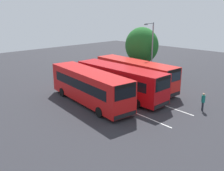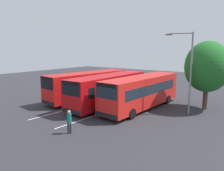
{
  "view_description": "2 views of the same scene",
  "coord_description": "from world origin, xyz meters",
  "views": [
    {
      "loc": [
        17.47,
        -17.87,
        8.56
      ],
      "look_at": [
        0.02,
        -0.85,
        1.4
      ],
      "focal_mm": 40.35,
      "sensor_mm": 36.0,
      "label": 1
    },
    {
      "loc": [
        17.85,
        13.44,
        5.82
      ],
      "look_at": [
        -1.16,
        -0.35,
        1.86
      ],
      "focal_mm": 34.4,
      "sensor_mm": 36.0,
      "label": 2
    }
  ],
  "objects": [
    {
      "name": "depot_tree",
      "position": [
        -4.12,
        8.79,
        4.18
      ],
      "size": [
        4.65,
        4.19,
        6.63
      ],
      "color": "#4C3823",
      "rests_on": "ground"
    },
    {
      "name": "street_lamp",
      "position": [
        -1.66,
        7.72,
        4.23
      ],
      "size": [
        0.67,
        2.38,
        7.33
      ],
      "rotation": [
        0.0,
        0.0,
        -1.36
      ],
      "color": "gray",
      "rests_on": "ground"
    },
    {
      "name": "bus_center_left",
      "position": [
        0.11,
        0.16,
        1.75
      ],
      "size": [
        10.82,
        2.71,
        3.19
      ],
      "rotation": [
        0.0,
        0.0,
        -0.01
      ],
      "color": "#B70C11",
      "rests_on": "ground"
    },
    {
      "name": "lane_stripe_inner_left",
      "position": [
        0.0,
        1.7,
        0.0
      ],
      "size": [
        16.23,
        1.35,
        0.01
      ],
      "primitive_type": "cube",
      "rotation": [
        0.0,
        0.0,
        -0.08
      ],
      "color": "silver",
      "rests_on": "ground"
    },
    {
      "name": "ground_plane",
      "position": [
        0.0,
        0.0,
        0.0
      ],
      "size": [
        76.04,
        76.04,
        0.0
      ],
      "primitive_type": "plane",
      "color": "#2B2B30"
    },
    {
      "name": "lane_stripe_outer_left",
      "position": [
        0.0,
        -1.7,
        0.0
      ],
      "size": [
        16.23,
        1.35,
        0.01
      ],
      "primitive_type": "cube",
      "rotation": [
        0.0,
        0.0,
        -0.08
      ],
      "color": "silver",
      "rests_on": "ground"
    },
    {
      "name": "pedestrian",
      "position": [
        8.05,
        2.66,
        0.99
      ],
      "size": [
        0.45,
        0.45,
        1.68
      ],
      "rotation": [
        0.0,
        0.0,
        3.92
      ],
      "color": "#232833",
      "rests_on": "ground"
    },
    {
      "name": "bus_far_left",
      "position": [
        -0.54,
        -3.32,
        1.75
      ],
      "size": [
        11.02,
        3.81,
        3.19
      ],
      "rotation": [
        0.0,
        0.0,
        -0.13
      ],
      "color": "red",
      "rests_on": "ground"
    },
    {
      "name": "bus_center_right",
      "position": [
        -0.75,
        3.59,
        1.75
      ],
      "size": [
        10.94,
        3.19,
        3.19
      ],
      "rotation": [
        0.0,
        0.0,
        -0.07
      ],
      "color": "red",
      "rests_on": "ground"
    }
  ]
}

